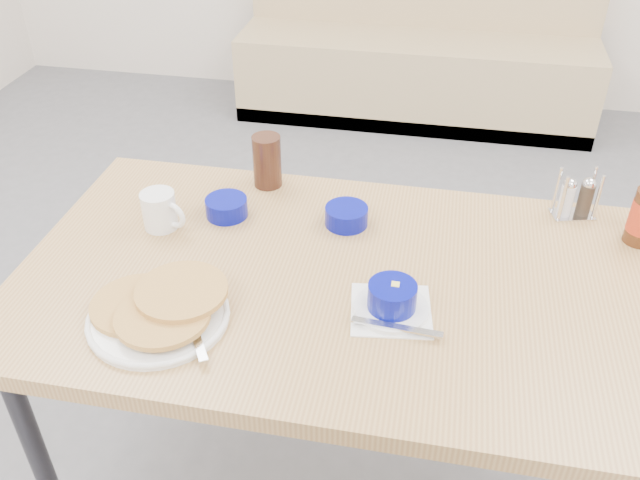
% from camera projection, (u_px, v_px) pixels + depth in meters
% --- Properties ---
extents(booth_bench, '(1.90, 0.56, 1.22)m').
position_uv_depth(booth_bench, '(417.00, 51.00, 3.70)').
color(booth_bench, tan).
rests_on(booth_bench, ground).
extents(dining_table, '(1.40, 0.80, 0.76)m').
position_uv_depth(dining_table, '(342.00, 299.00, 1.48)').
color(dining_table, tan).
rests_on(dining_table, ground).
extents(pancake_plate, '(0.28, 0.28, 0.05)m').
position_uv_depth(pancake_plate, '(160.00, 310.00, 1.32)').
color(pancake_plate, white).
rests_on(pancake_plate, dining_table).
extents(coffee_mug, '(0.11, 0.08, 0.09)m').
position_uv_depth(coffee_mug, '(161.00, 210.00, 1.57)').
color(coffee_mug, white).
rests_on(coffee_mug, dining_table).
extents(grits_setting, '(0.20, 0.18, 0.07)m').
position_uv_depth(grits_setting, '(392.00, 300.00, 1.34)').
color(grits_setting, white).
rests_on(grits_setting, dining_table).
extents(creamer_bowl, '(0.10, 0.10, 0.05)m').
position_uv_depth(creamer_bowl, '(227.00, 207.00, 1.62)').
color(creamer_bowl, '#050B81').
rests_on(creamer_bowl, dining_table).
extents(butter_bowl, '(0.10, 0.10, 0.05)m').
position_uv_depth(butter_bowl, '(346.00, 216.00, 1.59)').
color(butter_bowl, '#050B81').
rests_on(butter_bowl, dining_table).
extents(amber_tumbler, '(0.10, 0.10, 0.14)m').
position_uv_depth(amber_tumbler, '(267.00, 161.00, 1.71)').
color(amber_tumbler, '#361C11').
rests_on(amber_tumbler, dining_table).
extents(condiment_caddy, '(0.11, 0.08, 0.12)m').
position_uv_depth(condiment_caddy, '(576.00, 200.00, 1.61)').
color(condiment_caddy, silver).
rests_on(condiment_caddy, dining_table).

